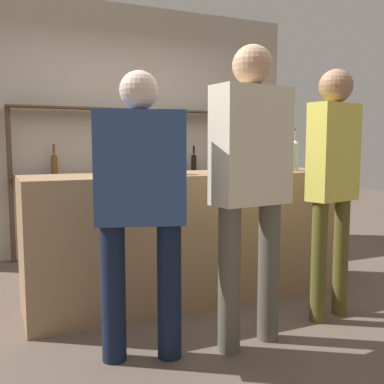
{
  "coord_description": "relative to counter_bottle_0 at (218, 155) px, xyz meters",
  "views": [
    {
      "loc": [
        -1.46,
        -3.21,
        1.23
      ],
      "look_at": [
        0.0,
        0.0,
        0.85
      ],
      "focal_mm": 42.0,
      "sensor_mm": 36.0,
      "label": 1
    }
  ],
  "objects": [
    {
      "name": "customer_right",
      "position": [
        0.56,
        -0.65,
        -0.1
      ],
      "size": [
        0.41,
        0.24,
        1.74
      ],
      "rotation": [
        0.0,
        0.0,
        1.77
      ],
      "color": "brown",
      "rests_on": "ground_plane"
    },
    {
      "name": "counter_bottle_4",
      "position": [
        0.7,
        0.04,
        -0.02
      ],
      "size": [
        0.08,
        0.08,
        0.33
      ],
      "color": "black",
      "rests_on": "bar_counter"
    },
    {
      "name": "customer_center",
      "position": [
        -0.19,
        -0.79,
        -0.09
      ],
      "size": [
        0.5,
        0.27,
        1.8
      ],
      "rotation": [
        0.0,
        0.0,
        1.7
      ],
      "color": "#575347",
      "rests_on": "ground_plane"
    },
    {
      "name": "ice_bucket",
      "position": [
        -0.46,
        0.13,
        -0.03
      ],
      "size": [
        0.21,
        0.21,
        0.24
      ],
      "color": "black",
      "rests_on": "bar_counter"
    },
    {
      "name": "ground_plane",
      "position": [
        -0.15,
        0.14,
        -1.15
      ],
      "size": [
        16.0,
        16.0,
        0.0
      ],
      "primitive_type": "plane",
      "color": "brown"
    },
    {
      "name": "counter_bottle_2",
      "position": [
        -0.84,
        0.35,
        -0.02
      ],
      "size": [
        0.08,
        0.08,
        0.33
      ],
      "color": "black",
      "rests_on": "bar_counter"
    },
    {
      "name": "counter_bottle_1",
      "position": [
        0.49,
        0.35,
        -0.01
      ],
      "size": [
        0.07,
        0.07,
        0.36
      ],
      "color": "black",
      "rests_on": "bar_counter"
    },
    {
      "name": "counter_bottle_0",
      "position": [
        0.0,
        0.0,
        0.0
      ],
      "size": [
        0.09,
        0.09,
        0.36
      ],
      "color": "black",
      "rests_on": "bar_counter"
    },
    {
      "name": "back_wall",
      "position": [
        -0.15,
        2.06,
        0.25
      ],
      "size": [
        4.17,
        0.12,
        2.8
      ],
      "primitive_type": "cube",
      "color": "#B2A899",
      "rests_on": "ground_plane"
    },
    {
      "name": "back_shelf",
      "position": [
        -0.16,
        1.88,
        -0.05
      ],
      "size": [
        2.56,
        0.18,
        1.62
      ],
      "color": "#4C3828",
      "rests_on": "ground_plane"
    },
    {
      "name": "bar_counter",
      "position": [
        -0.15,
        0.14,
        -0.65
      ],
      "size": [
        2.57,
        0.64,
        1.0
      ],
      "primitive_type": "cube",
      "color": "#997551",
      "rests_on": "ground_plane"
    },
    {
      "name": "customer_left",
      "position": [
        -0.85,
        -0.69,
        -0.21
      ],
      "size": [
        0.54,
        0.36,
        1.63
      ],
      "rotation": [
        0.0,
        0.0,
        1.26
      ],
      "color": "#121C33",
      "rests_on": "ground_plane"
    },
    {
      "name": "counter_bottle_5",
      "position": [
        0.35,
        0.16,
        -0.0
      ],
      "size": [
        0.07,
        0.07,
        0.36
      ],
      "color": "black",
      "rests_on": "bar_counter"
    },
    {
      "name": "counter_bottle_3",
      "position": [
        0.8,
        0.11,
        -0.0
      ],
      "size": [
        0.09,
        0.09,
        0.36
      ],
      "color": "silver",
      "rests_on": "bar_counter"
    }
  ]
}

